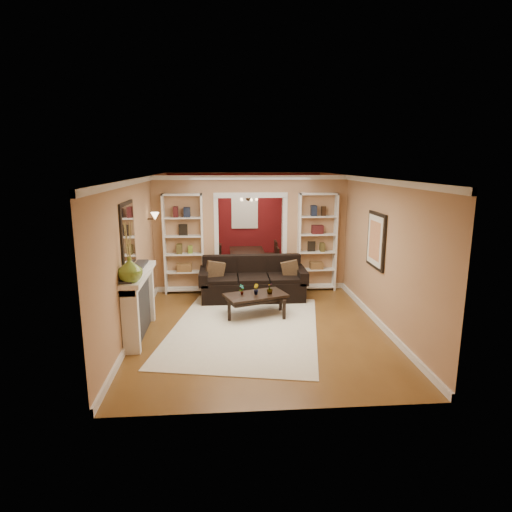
{
  "coord_description": "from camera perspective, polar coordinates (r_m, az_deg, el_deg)",
  "views": [
    {
      "loc": [
        -0.63,
        -8.69,
        2.97
      ],
      "look_at": [
        -0.03,
        -0.8,
        1.25
      ],
      "focal_mm": 30.0,
      "sensor_mm": 36.0,
      "label": 1
    }
  ],
  "objects": [
    {
      "name": "sofa",
      "position": [
        9.5,
        -0.43,
        -3.03
      ],
      "size": [
        2.35,
        1.01,
        0.92
      ],
      "primitive_type": "cube",
      "color": "black",
      "rests_on": "floor"
    },
    {
      "name": "mirror",
      "position": [
        7.46,
        -16.73,
        2.74
      ],
      "size": [
        0.03,
        0.95,
        1.1
      ],
      "primitive_type": "cube",
      "color": "silver",
      "rests_on": "wall_left"
    },
    {
      "name": "dining_chair_nw",
      "position": [
        11.37,
        -3.68,
        -0.51
      ],
      "size": [
        0.5,
        0.5,
        0.91
      ],
      "primitive_type": "cube",
      "rotation": [
        0.0,
        0.0,
        1.45
      ],
      "color": "black",
      "rests_on": "floor"
    },
    {
      "name": "vase",
      "position": [
        6.9,
        -16.47,
        -1.71
      ],
      "size": [
        0.46,
        0.46,
        0.4
      ],
      "primitive_type": "imported",
      "rotation": [
        0.0,
        0.0,
        -0.22
      ],
      "color": "olive",
      "rests_on": "fireplace"
    },
    {
      "name": "chandelier",
      "position": [
        11.45,
        -1.22,
        7.54
      ],
      "size": [
        0.5,
        0.5,
        0.3
      ],
      "primitive_type": "cube",
      "color": "#332317",
      "rests_on": "ceiling"
    },
    {
      "name": "plant_left",
      "position": [
        8.39,
        -1.9,
        -4.48
      ],
      "size": [
        0.13,
        0.13,
        0.21
      ],
      "primitive_type": "imported",
      "rotation": [
        0.0,
        0.0,
        0.82
      ],
      "color": "#336626",
      "rests_on": "coffee_table"
    },
    {
      "name": "framed_art",
      "position": [
        8.32,
        15.66,
        2.01
      ],
      "size": [
        0.04,
        0.85,
        1.05
      ],
      "primitive_type": "cube",
      "color": "black",
      "rests_on": "wall_right"
    },
    {
      "name": "partition_wall",
      "position": [
        10.04,
        -0.73,
        3.01
      ],
      "size": [
        4.5,
        0.15,
        2.7
      ],
      "primitive_type": "cube",
      "color": "tan",
      "rests_on": "floor"
    },
    {
      "name": "dining_table",
      "position": [
        11.72,
        -1.0,
        -0.89
      ],
      "size": [
        1.69,
        0.94,
        0.59
      ],
      "primitive_type": "imported",
      "rotation": [
        0.0,
        0.0,
        1.57
      ],
      "color": "black",
      "rests_on": "floor"
    },
    {
      "name": "ceiling",
      "position": [
        8.72,
        -0.24,
        10.52
      ],
      "size": [
        8.0,
        8.0,
        0.0
      ],
      "primitive_type": "plane",
      "rotation": [
        3.14,
        0.0,
        0.0
      ],
      "color": "white",
      "rests_on": "ground"
    },
    {
      "name": "plant_right",
      "position": [
        8.43,
        1.84,
        -4.38
      ],
      "size": [
        0.17,
        0.17,
        0.21
      ],
      "primitive_type": "imported",
      "rotation": [
        0.0,
        0.0,
        4.11
      ],
      "color": "#336626",
      "rests_on": "coffee_table"
    },
    {
      "name": "area_rug",
      "position": [
        7.95,
        -1.53,
        -9.59
      ],
      "size": [
        3.26,
        4.08,
        0.01
      ],
      "primitive_type": "cube",
      "rotation": [
        0.0,
        0.0,
        -0.19
      ],
      "color": "white",
      "rests_on": "floor"
    },
    {
      "name": "fireplace",
      "position": [
        7.72,
        -15.15,
        -6.2
      ],
      "size": [
        0.32,
        1.7,
        1.16
      ],
      "primitive_type": "cube",
      "color": "white",
      "rests_on": "floor"
    },
    {
      "name": "dining_chair_sw",
      "position": [
        11.97,
        -3.72,
        -0.17
      ],
      "size": [
        0.4,
        0.4,
        0.78
      ],
      "primitive_type": "cube",
      "rotation": [
        0.0,
        0.0,
        1.54
      ],
      "color": "black",
      "rests_on": "floor"
    },
    {
      "name": "coffee_table",
      "position": [
        8.5,
        -0.03,
        -6.55
      ],
      "size": [
        1.32,
        0.99,
        0.45
      ],
      "primitive_type": "cube",
      "rotation": [
        0.0,
        0.0,
        0.34
      ],
      "color": "black",
      "rests_on": "floor"
    },
    {
      "name": "pillow_right",
      "position": [
        9.53,
        4.58,
        -1.94
      ],
      "size": [
        0.38,
        0.14,
        0.37
      ],
      "primitive_type": "cube",
      "rotation": [
        0.0,
        0.0,
        -0.08
      ],
      "color": "brown",
      "rests_on": "sofa"
    },
    {
      "name": "dining_chair_ne",
      "position": [
        11.45,
        1.83,
        -0.71
      ],
      "size": [
        0.48,
        0.48,
        0.79
      ],
      "primitive_type": "cube",
      "rotation": [
        0.0,
        0.0,
        -1.83
      ],
      "color": "black",
      "rests_on": "floor"
    },
    {
      "name": "floor",
      "position": [
        9.21,
        -0.22,
        -6.53
      ],
      "size": [
        8.0,
        8.0,
        0.0
      ],
      "primitive_type": "plane",
      "color": "brown",
      "rests_on": "ground"
    },
    {
      "name": "wall_front",
      "position": [
        5.0,
        3.12,
        -6.64
      ],
      "size": [
        8.0,
        0.0,
        8.0
      ],
      "primitive_type": "plane",
      "rotation": [
        -1.57,
        0.0,
        0.0
      ],
      "color": "tan",
      "rests_on": "ground"
    },
    {
      "name": "plant_center",
      "position": [
        8.4,
        -0.03,
        -4.45
      ],
      "size": [
        0.12,
        0.14,
        0.2
      ],
      "primitive_type": "imported",
      "rotation": [
        0.0,
        0.0,
        1.9
      ],
      "color": "#336626",
      "rests_on": "coffee_table"
    },
    {
      "name": "dining_chair_se",
      "position": [
        12.02,
        1.53,
        0.1
      ],
      "size": [
        0.54,
        0.54,
        0.86
      ],
      "primitive_type": "cube",
      "rotation": [
        0.0,
        0.0,
        -1.91
      ],
      "color": "black",
      "rests_on": "floor"
    },
    {
      "name": "bookshelf_right",
      "position": [
        10.13,
        8.13,
        1.82
      ],
      "size": [
        0.9,
        0.3,
        2.3
      ],
      "primitive_type": "cube",
      "color": "white",
      "rests_on": "floor"
    },
    {
      "name": "wall_sconce",
      "position": [
        9.43,
        -13.67,
        5.01
      ],
      "size": [
        0.18,
        0.18,
        0.22
      ],
      "primitive_type": "cube",
      "color": "#FFE0A5",
      "rests_on": "wall_left"
    },
    {
      "name": "pillow_left",
      "position": [
        9.41,
        -5.48,
        -2.05
      ],
      "size": [
        0.41,
        0.22,
        0.4
      ],
      "primitive_type": "cube",
      "rotation": [
        0.0,
        0.0,
        0.27
      ],
      "color": "brown",
      "rests_on": "sofa"
    },
    {
      "name": "dining_window",
      "position": [
        12.72,
        -1.52,
        5.89
      ],
      "size": [
        0.78,
        0.03,
        0.98
      ],
      "primitive_type": "cube",
      "color": "#8CA5CC",
      "rests_on": "wall_back"
    },
    {
      "name": "wall_back",
      "position": [
        12.81,
        -1.53,
        5.03
      ],
      "size": [
        8.0,
        0.0,
        8.0
      ],
      "primitive_type": "plane",
      "rotation": [
        1.57,
        0.0,
        0.0
      ],
      "color": "tan",
      "rests_on": "ground"
    },
    {
      "name": "wall_left",
      "position": [
        8.99,
        -14.69,
        1.5
      ],
      "size": [
        0.0,
        8.0,
        8.0
      ],
      "primitive_type": "plane",
      "rotation": [
        1.57,
        0.0,
        1.57
      ],
      "color": "tan",
      "rests_on": "ground"
    },
    {
      "name": "wall_right",
      "position": [
        9.3,
        13.75,
        1.91
      ],
      "size": [
        0.0,
        8.0,
        8.0
      ],
      "primitive_type": "plane",
      "rotation": [
        1.57,
        0.0,
        -1.57
      ],
      "color": "tan",
      "rests_on": "ground"
    },
    {
      "name": "red_back_panel",
      "position": [
        12.78,
        -1.52,
        4.88
      ],
      "size": [
        4.44,
        0.04,
        2.64
      ],
      "primitive_type": "cube",
      "color": "maroon",
      "rests_on": "floor"
    },
    {
      "name": "bookshelf_left",
      "position": [
        9.93,
        -9.62,
        1.56
      ],
      "size": [
        0.9,
        0.3,
        2.3
      ],
      "primitive_type": "cube",
      "color": "white",
      "rests_on": "floor"
    }
  ]
}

